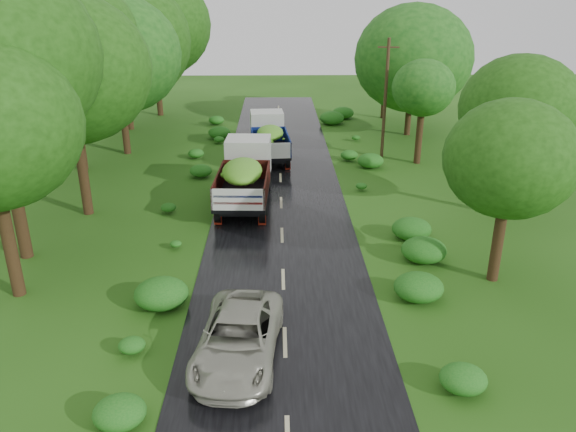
{
  "coord_description": "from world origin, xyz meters",
  "views": [
    {
      "loc": [
        -0.21,
        -10.48,
        10.16
      ],
      "look_at": [
        0.22,
        10.11,
        1.7
      ],
      "focal_mm": 35.0,
      "sensor_mm": 36.0,
      "label": 1
    }
  ],
  "objects_px": {
    "truck_near": "(245,172)",
    "truck_far": "(269,135)",
    "car": "(238,338)",
    "utility_pole": "(385,98)"
  },
  "relations": [
    {
      "from": "truck_near",
      "to": "truck_far",
      "type": "distance_m",
      "value": 8.05
    },
    {
      "from": "truck_near",
      "to": "car",
      "type": "distance_m",
      "value": 12.97
    },
    {
      "from": "truck_near",
      "to": "utility_pole",
      "type": "xyz_separation_m",
      "value": [
        8.3,
        7.92,
        2.19
      ]
    },
    {
      "from": "truck_near",
      "to": "utility_pole",
      "type": "bearing_deg",
      "value": 45.97
    },
    {
      "from": "truck_far",
      "to": "car",
      "type": "height_order",
      "value": "truck_far"
    },
    {
      "from": "truck_near",
      "to": "truck_far",
      "type": "bearing_deg",
      "value": 84.55
    },
    {
      "from": "truck_near",
      "to": "utility_pole",
      "type": "relative_size",
      "value": 0.92
    },
    {
      "from": "car",
      "to": "utility_pole",
      "type": "bearing_deg",
      "value": 74.98
    },
    {
      "from": "car",
      "to": "truck_near",
      "type": "bearing_deg",
      "value": 97.53
    },
    {
      "from": "truck_far",
      "to": "car",
      "type": "relative_size",
      "value": 1.28
    }
  ]
}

